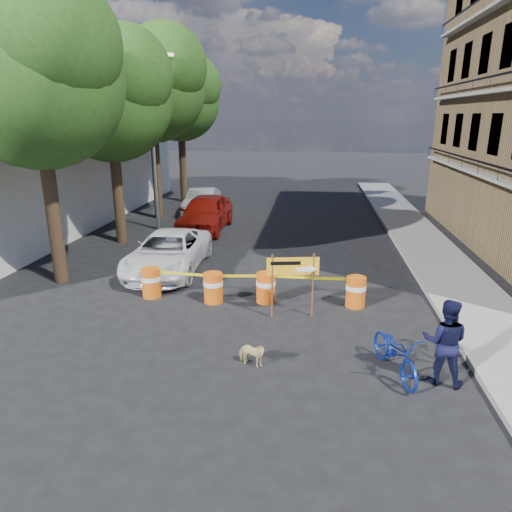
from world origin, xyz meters
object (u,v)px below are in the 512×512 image
(barrel_far_right, at_px, (356,291))
(dog, at_px, (252,354))
(barrel_far_left, at_px, (151,282))
(suv_white, at_px, (168,252))
(barrel_mid_right, at_px, (266,287))
(pedestrian, at_px, (445,342))
(detour_sign, at_px, (300,271))
(bicycle, at_px, (397,332))
(sedan_red, at_px, (205,213))
(sedan_silver, at_px, (202,201))
(barrel_mid_left, at_px, (213,287))

(barrel_far_right, height_order, dog, barrel_far_right)
(barrel_far_left, distance_m, suv_white, 2.43)
(barrel_far_left, distance_m, barrel_far_right, 6.11)
(barrel_mid_right, height_order, pedestrian, pedestrian)
(barrel_far_left, distance_m, pedestrian, 8.45)
(suv_white, bearing_deg, detour_sign, -36.21)
(pedestrian, relative_size, bicycle, 0.94)
(suv_white, bearing_deg, dog, -59.06)
(barrel_far_right, bearing_deg, sedan_red, 127.07)
(barrel_far_left, xyz_separation_m, pedestrian, (7.55, -3.77, 0.45))
(barrel_far_left, bearing_deg, barrel_mid_right, 0.37)
(barrel_far_right, relative_size, detour_sign, 0.50)
(barrel_far_left, xyz_separation_m, barrel_far_right, (6.11, 0.01, 0.00))
(barrel_far_left, relative_size, bicycle, 0.46)
(sedan_red, bearing_deg, pedestrian, -56.38)
(bicycle, bearing_deg, dog, 163.89)
(pedestrian, bearing_deg, suv_white, -23.56)
(sedan_silver, bearing_deg, detour_sign, -67.71)
(barrel_mid_left, xyz_separation_m, barrel_mid_right, (1.54, 0.20, 0.00))
(barrel_mid_left, relative_size, barrel_far_right, 1.00)
(bicycle, height_order, sedan_red, bicycle)
(detour_sign, distance_m, sedan_silver, 14.70)
(detour_sign, bearing_deg, sedan_red, 107.07)
(detour_sign, bearing_deg, dog, -118.94)
(pedestrian, bearing_deg, dog, 12.93)
(barrel_mid_right, distance_m, sedan_red, 9.31)
(barrel_mid_left, bearing_deg, suv_white, 130.12)
(barrel_far_right, height_order, bicycle, bicycle)
(barrel_far_right, bearing_deg, barrel_mid_left, -177.42)
(pedestrian, distance_m, dog, 4.04)
(barrel_mid_left, distance_m, dog, 3.81)
(barrel_mid_right, height_order, bicycle, bicycle)
(bicycle, distance_m, suv_white, 9.11)
(barrel_far_right, xyz_separation_m, sedan_silver, (-7.56, 12.52, 0.22))
(barrel_far_left, distance_m, sedan_red, 8.52)
(barrel_mid_left, bearing_deg, sedan_silver, 105.02)
(sedan_red, xyz_separation_m, sedan_silver, (-1.14, 4.02, -0.16))
(barrel_far_left, height_order, pedestrian, pedestrian)
(sedan_silver, bearing_deg, pedestrian, -62.69)
(barrel_far_left, xyz_separation_m, dog, (3.57, -3.63, -0.19))
(pedestrian, height_order, dog, pedestrian)
(barrel_mid_left, distance_m, barrel_mid_right, 1.55)
(barrel_far_left, xyz_separation_m, detour_sign, (4.50, -0.90, 0.85))
(barrel_mid_left, bearing_deg, bicycle, -35.95)
(detour_sign, height_order, sedan_red, detour_sign)
(barrel_far_left, relative_size, barrel_mid_right, 1.00)
(sedan_silver, bearing_deg, dog, -74.35)
(bicycle, xyz_separation_m, sedan_red, (-6.95, 12.08, -0.13))
(sedan_red, bearing_deg, barrel_mid_right, -64.81)
(barrel_far_left, distance_m, barrel_mid_left, 1.97)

